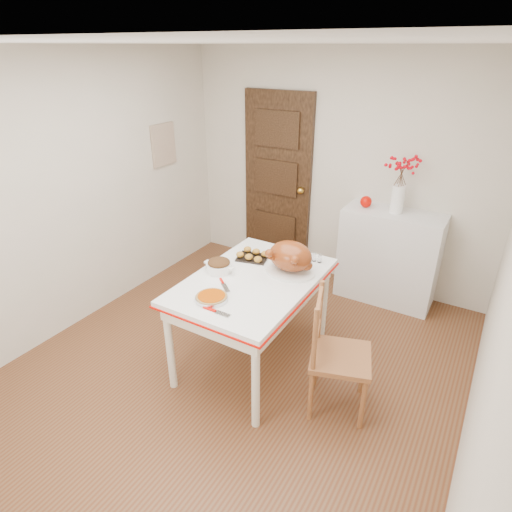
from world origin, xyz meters
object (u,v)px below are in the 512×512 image
Objects in this scene: turkey_platter at (290,258)px; pumpkin_pie at (211,297)px; sideboard at (388,257)px; kitchen_table at (253,321)px; chair_oak at (341,354)px.

turkey_platter is 0.74m from pumpkin_pie.
kitchen_table is at bearing -112.69° from sideboard.
kitchen_table is 3.24× the size of turkey_platter.
sideboard is 1.53m from turkey_platter.
sideboard is 0.72× the size of kitchen_table.
pumpkin_pie is (-0.77, -2.05, 0.35)m from sideboard.
pumpkin_pie is (-0.09, -0.42, 0.43)m from kitchen_table.
turkey_platter reaches higher than sideboard.
kitchen_table is at bearing 63.60° from chair_oak.
sideboard is 1.02× the size of chair_oak.
kitchen_table is 0.61m from pumpkin_pie.
sideboard is 2.34× the size of turkey_platter.
turkey_platter is at bearing 65.92° from pumpkin_pie.
sideboard is at bearing 69.33° from pumpkin_pie.
sideboard is 2.22m from pumpkin_pie.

